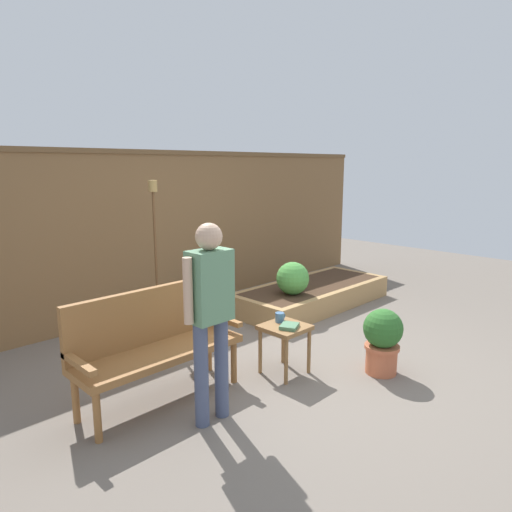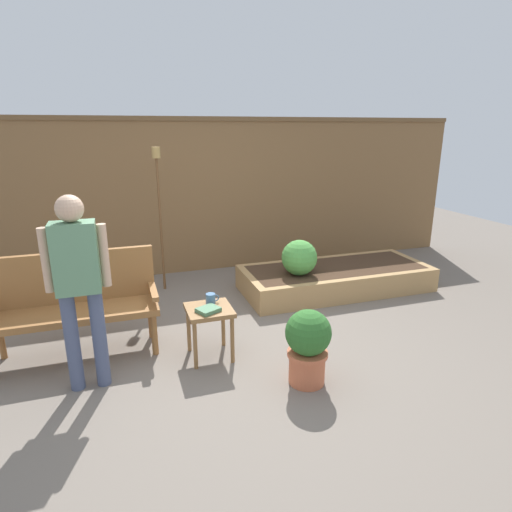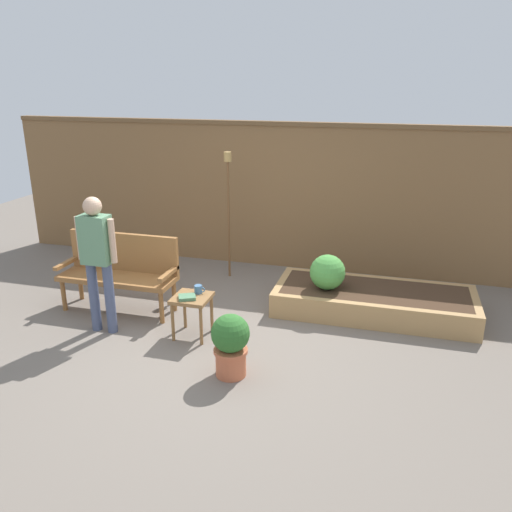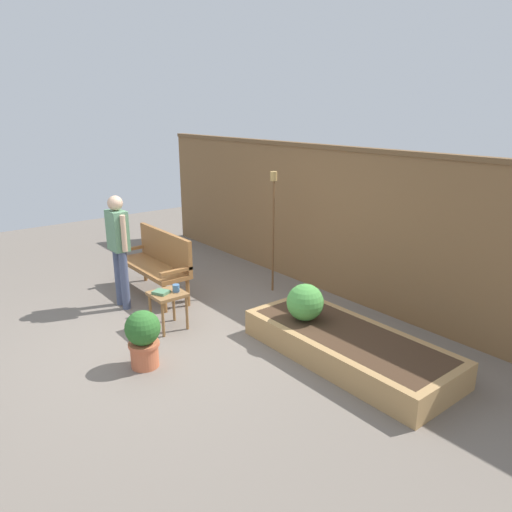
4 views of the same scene
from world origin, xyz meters
name	(u,v)px [view 4 (image 4 of 4)]	position (x,y,z in m)	size (l,w,h in m)	color
ground_plane	(176,338)	(0.00, 0.00, 0.00)	(14.00, 14.00, 0.00)	#70665B
fence_back	(329,220)	(0.00, 2.60, 1.09)	(8.40, 0.14, 2.16)	brown
garden_bench	(159,259)	(-1.43, 0.55, 0.54)	(1.44, 0.48, 0.94)	#936033
side_table	(168,299)	(-0.30, 0.07, 0.40)	(0.40, 0.40, 0.48)	olive
cup_on_table	(176,288)	(-0.26, 0.18, 0.53)	(0.12, 0.09, 0.09)	teal
book_on_table	(161,292)	(-0.32, 0.00, 0.50)	(0.18, 0.15, 0.03)	#4C7A56
potted_boxwood	(143,337)	(0.37, -0.58, 0.35)	(0.37, 0.37, 0.64)	#C66642
raised_planter_bed	(348,346)	(1.61, 1.24, 0.15)	(2.40, 1.00, 0.30)	#AD8451
shrub_near_bench	(305,302)	(1.04, 1.12, 0.51)	(0.43, 0.43, 0.43)	brown
tiki_torch	(273,211)	(-0.49, 1.94, 1.22)	(0.10, 0.10, 1.80)	brown
person_by_bench	(118,242)	(-1.32, -0.08, 0.93)	(0.47, 0.20, 1.56)	#475170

